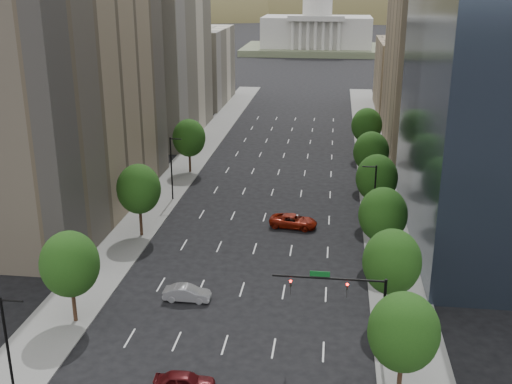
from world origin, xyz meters
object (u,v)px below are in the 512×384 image
at_px(car_maroon, 184,382).
at_px(car_silver, 187,293).
at_px(capitol, 317,31).
at_px(car_red_far, 293,221).
at_px(traffic_signal, 353,298).

distance_m(car_maroon, car_silver, 14.03).
bearing_deg(capitol, car_maroon, -90.48).
relative_size(capitol, car_silver, 13.15).
bearing_deg(car_maroon, capitol, -4.29).
bearing_deg(car_silver, car_maroon, -168.05).
height_order(car_maroon, car_silver, car_maroon).
distance_m(capitol, car_red_far, 192.84).
bearing_deg(traffic_signal, car_silver, 155.09).
xyz_separation_m(capitol, car_silver, (-4.92, -212.54, -7.83)).
relative_size(traffic_signal, car_red_far, 1.55).
distance_m(traffic_signal, car_maroon, 14.70).
xyz_separation_m(capitol, car_red_far, (3.94, -192.64, -7.76)).
distance_m(traffic_signal, car_silver, 17.59).
bearing_deg(car_red_far, capitol, 9.16).
xyz_separation_m(traffic_signal, capitol, (-10.53, 219.71, 3.40)).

